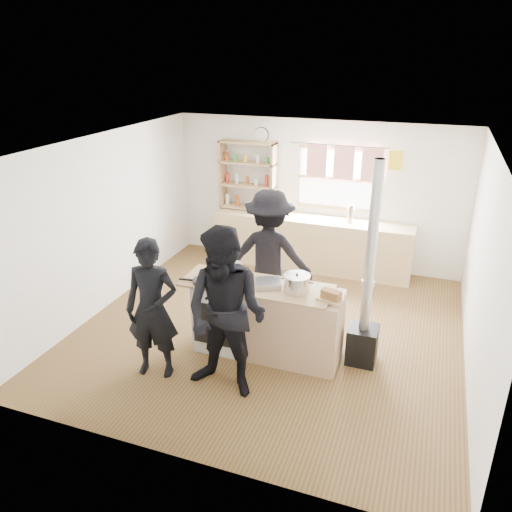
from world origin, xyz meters
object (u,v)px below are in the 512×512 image
(roast_tray, at_px, (268,283))
(stockpot_counter, at_px, (297,283))
(skillet_greens, at_px, (204,281))
(cooking_island, at_px, (267,320))
(bread_board, at_px, (331,296))
(person_far, at_px, (269,256))
(stockpot_stove, at_px, (233,270))
(flue_heater, at_px, (365,314))
(person_near_left, at_px, (152,309))
(person_near_right, at_px, (226,314))
(thermos, at_px, (351,215))

(roast_tray, xyz_separation_m, stockpot_counter, (0.36, -0.02, 0.06))
(skillet_greens, bearing_deg, cooking_island, 13.55)
(bread_board, bearing_deg, person_far, 136.39)
(roast_tray, bearing_deg, person_far, 107.24)
(stockpot_stove, bearing_deg, skillet_greens, -130.54)
(cooking_island, relative_size, stockpot_counter, 6.25)
(skillet_greens, height_order, flue_heater, flue_heater)
(flue_heater, relative_size, person_near_left, 1.50)
(skillet_greens, relative_size, person_near_right, 0.16)
(person_far, bearing_deg, stockpot_counter, 119.48)
(thermos, distance_m, person_near_left, 3.94)
(roast_tray, xyz_separation_m, flue_heater, (1.15, 0.21, -0.31))
(thermos, distance_m, bread_board, 2.88)
(thermos, xyz_separation_m, cooking_island, (-0.50, -2.77, -0.57))
(bread_board, height_order, person_near_left, person_near_left)
(bread_board, xyz_separation_m, person_near_left, (-1.88, -0.73, -0.14))
(stockpot_counter, relative_size, person_near_right, 0.16)
(stockpot_counter, xyz_separation_m, flue_heater, (0.79, 0.23, -0.38))
(stockpot_stove, height_order, bread_board, stockpot_stove)
(thermos, distance_m, roast_tray, 2.81)
(flue_heater, bearing_deg, thermos, 104.13)
(stockpot_stove, height_order, person_far, person_far)
(roast_tray, bearing_deg, stockpot_counter, -3.17)
(cooking_island, height_order, skillet_greens, skillet_greens)
(bread_board, bearing_deg, cooking_island, 172.82)
(bread_board, height_order, person_near_right, person_near_right)
(skillet_greens, relative_size, roast_tray, 0.78)
(person_near_right, bearing_deg, stockpot_stove, 114.44)
(skillet_greens, distance_m, roast_tray, 0.78)
(thermos, relative_size, person_near_left, 0.17)
(cooking_island, relative_size, flue_heater, 0.79)
(stockpot_stove, bearing_deg, bread_board, -9.48)
(skillet_greens, distance_m, bread_board, 1.54)
(skillet_greens, bearing_deg, bread_board, 3.07)
(thermos, bearing_deg, stockpot_stove, -110.68)
(person_near_left, distance_m, person_far, 1.93)
(stockpot_counter, height_order, bread_board, stockpot_counter)
(thermos, distance_m, stockpot_counter, 2.79)
(stockpot_stove, xyz_separation_m, person_far, (0.22, 0.80, -0.09))
(stockpot_stove, bearing_deg, thermos, 69.32)
(flue_heater, bearing_deg, roast_tray, -169.70)
(skillet_greens, height_order, stockpot_counter, stockpot_counter)
(thermos, height_order, stockpot_counter, thermos)
(roast_tray, xyz_separation_m, person_far, (-0.28, 0.91, -0.04))
(cooking_island, relative_size, person_near_right, 1.02)
(cooking_island, bearing_deg, bread_board, -7.18)
(skillet_greens, height_order, person_far, person_far)
(flue_heater, bearing_deg, person_near_right, -141.16)
(flue_heater, bearing_deg, stockpot_stove, -176.62)
(person_near_left, relative_size, person_near_right, 0.87)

